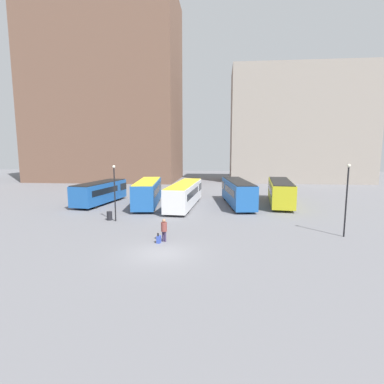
% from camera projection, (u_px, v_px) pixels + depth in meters
% --- Properties ---
extents(ground_plane, '(160.00, 160.00, 0.00)m').
position_uv_depth(ground_plane, '(161.00, 253.00, 19.94)').
color(ground_plane, slate).
extents(building_block_left, '(31.92, 17.65, 39.65)m').
position_uv_depth(building_block_left, '(107.00, 91.00, 66.82)').
color(building_block_left, brown).
rests_on(building_block_left, ground_plane).
extents(building_block_right, '(28.72, 11.34, 23.81)m').
position_uv_depth(building_block_right, '(299.00, 126.00, 63.82)').
color(building_block_right, gray).
rests_on(building_block_right, ground_plane).
extents(bus_0, '(3.91, 9.80, 2.78)m').
position_uv_depth(bus_0, '(101.00, 192.00, 38.22)').
color(bus_0, '#1E56A3').
rests_on(bus_0, ground_plane).
extents(bus_1, '(3.79, 10.93, 3.09)m').
position_uv_depth(bus_1, '(148.00, 192.00, 36.93)').
color(bus_1, '#1E56A3').
rests_on(bus_1, ground_plane).
extents(bus_2, '(3.25, 12.55, 2.85)m').
position_uv_depth(bus_2, '(185.00, 194.00, 36.32)').
color(bus_2, silver).
rests_on(bus_2, ground_plane).
extents(bus_3, '(3.88, 11.52, 3.07)m').
position_uv_depth(bus_3, '(238.00, 192.00, 37.17)').
color(bus_3, '#1E56A3').
rests_on(bus_3, ground_plane).
extents(bus_4, '(3.82, 11.51, 2.99)m').
position_uv_depth(bus_4, '(280.00, 191.00, 37.83)').
color(bus_4, gold).
rests_on(bus_4, ground_plane).
extents(traveler, '(0.52, 0.52, 1.73)m').
position_uv_depth(traveler, '(164.00, 228.00, 22.35)').
color(traveler, '#382D4C').
rests_on(traveler, ground_plane).
extents(suitcase, '(0.31, 0.39, 0.79)m').
position_uv_depth(suitcase, '(159.00, 239.00, 22.09)').
color(suitcase, '#334CB2').
rests_on(suitcase, ground_plane).
extents(lamp_post_0, '(0.28, 0.28, 5.39)m').
position_uv_depth(lamp_post_0, '(115.00, 188.00, 28.46)').
color(lamp_post_0, black).
rests_on(lamp_post_0, ground_plane).
extents(lamp_post_1, '(0.28, 0.28, 5.76)m').
position_uv_depth(lamp_post_1, '(347.00, 195.00, 23.26)').
color(lamp_post_1, black).
rests_on(lamp_post_1, ground_plane).
extents(trash_bin, '(0.52, 0.52, 0.85)m').
position_uv_depth(trash_bin, '(109.00, 216.00, 29.29)').
color(trash_bin, black).
rests_on(trash_bin, ground_plane).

